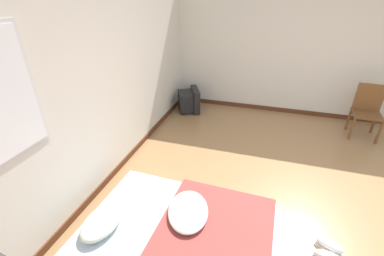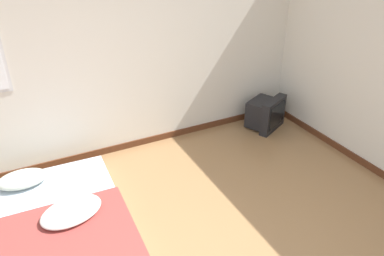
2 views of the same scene
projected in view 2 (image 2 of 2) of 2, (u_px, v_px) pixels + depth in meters
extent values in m
cube|color=silver|center=(97.00, 58.00, 4.41)|extent=(7.98, 0.06, 2.60)
cube|color=#562D19|center=(109.00, 150.00, 4.99)|extent=(7.98, 0.02, 0.09)
cube|color=silver|center=(56.00, 227.00, 3.66)|extent=(1.40, 1.95, 0.18)
ellipsoid|color=silver|center=(22.00, 179.00, 4.08)|extent=(0.53, 0.36, 0.14)
cube|color=#993D38|center=(59.00, 244.00, 3.32)|extent=(1.40, 1.15, 0.05)
ellipsoid|color=silver|center=(71.00, 211.00, 3.60)|extent=(0.69, 0.56, 0.11)
cube|color=black|center=(261.00, 112.00, 5.57)|extent=(0.53, 0.45, 0.39)
cube|color=black|center=(273.00, 115.00, 5.46)|extent=(0.55, 0.35, 0.48)
cube|color=black|center=(277.00, 115.00, 5.42)|extent=(0.41, 0.20, 0.35)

